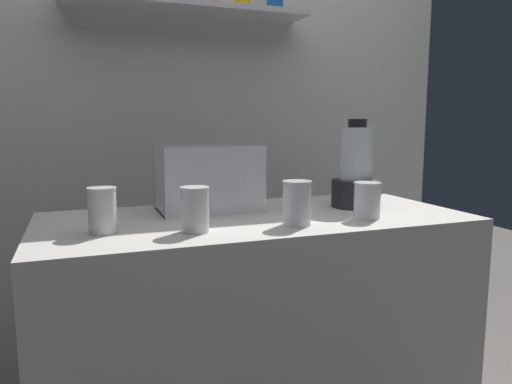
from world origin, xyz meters
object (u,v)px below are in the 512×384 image
carrot_display_bin (208,190)px  blender_pitcher (356,174)px  juice_cup_carrot_left (195,213)px  juice_cup_carrot_right (367,202)px  juice_cup_carrot_middle (297,205)px  juice_cup_beet_far_left (102,212)px

carrot_display_bin → blender_pitcher: bearing=-13.0°
juice_cup_carrot_left → juice_cup_carrot_right: (0.57, -0.00, -0.00)m
juice_cup_carrot_middle → juice_cup_carrot_left: bearing=176.9°
juice_cup_carrot_middle → blender_pitcher: bearing=32.2°
blender_pitcher → juice_cup_carrot_left: blender_pitcher is taller
juice_cup_beet_far_left → juice_cup_carrot_middle: 0.56m
carrot_display_bin → juice_cup_carrot_middle: bearing=-60.6°
carrot_display_bin → juice_cup_carrot_right: 0.55m
carrot_display_bin → juice_cup_carrot_right: carrot_display_bin is taller
juice_cup_beet_far_left → juice_cup_carrot_left: same height
juice_cup_beet_far_left → juice_cup_carrot_right: (0.81, -0.08, -0.01)m
juice_cup_carrot_right → juice_cup_carrot_middle: bearing=-176.6°
carrot_display_bin → blender_pitcher: size_ratio=1.09×
juice_cup_carrot_right → juice_cup_carrot_left: bearing=179.9°
juice_cup_carrot_left → juice_cup_carrot_middle: bearing=-3.1°
blender_pitcher → juice_cup_carrot_right: 0.22m
carrot_display_bin → blender_pitcher: 0.54m
juice_cup_carrot_left → juice_cup_carrot_right: 0.57m
blender_pitcher → juice_cup_beet_far_left: (-0.89, -0.12, -0.06)m
carrot_display_bin → juice_cup_carrot_middle: (0.19, -0.34, -0.01)m
carrot_display_bin → juice_cup_carrot_middle: 0.39m
juice_cup_carrot_left → juice_cup_carrot_middle: 0.31m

